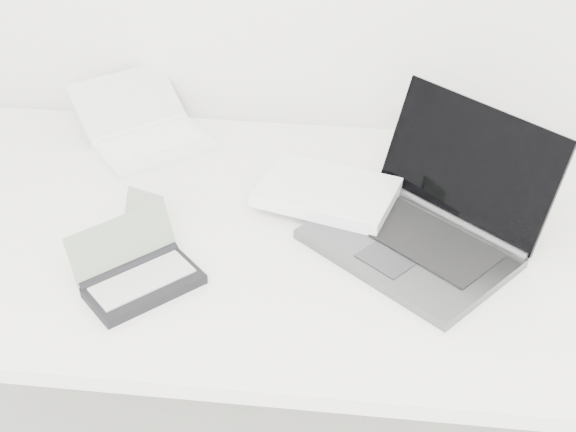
# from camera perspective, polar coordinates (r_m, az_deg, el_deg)

# --- Properties ---
(desk) EXTENTS (1.60, 0.80, 0.73)m
(desk) POSITION_cam_1_polar(r_m,az_deg,el_deg) (1.52, 1.30, -2.46)
(desk) COLOR white
(desk) RESTS_ON ground
(laptop_large) EXTENTS (0.56, 0.47, 0.22)m
(laptop_large) POSITION_cam_1_polar(r_m,az_deg,el_deg) (1.48, 7.42, 0.26)
(laptop_large) COLOR #545658
(laptop_large) RESTS_ON desk
(netbook_open_white) EXTENTS (0.35, 0.36, 0.10)m
(netbook_open_white) POSITION_cam_1_polar(r_m,az_deg,el_deg) (1.77, -10.03, 5.82)
(netbook_open_white) COLOR white
(netbook_open_white) RESTS_ON desk
(pda_silver) EXTENTS (0.10, 0.11, 0.06)m
(pda_silver) POSITION_cam_1_polar(r_m,az_deg,el_deg) (1.51, -10.77, -0.51)
(pda_silver) COLOR silver
(pda_silver) RESTS_ON desk
(palmtop_charcoal) EXTENTS (0.23, 0.23, 0.10)m
(palmtop_charcoal) POSITION_cam_1_polar(r_m,az_deg,el_deg) (1.38, -10.63, -4.10)
(palmtop_charcoal) COLOR black
(palmtop_charcoal) RESTS_ON desk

